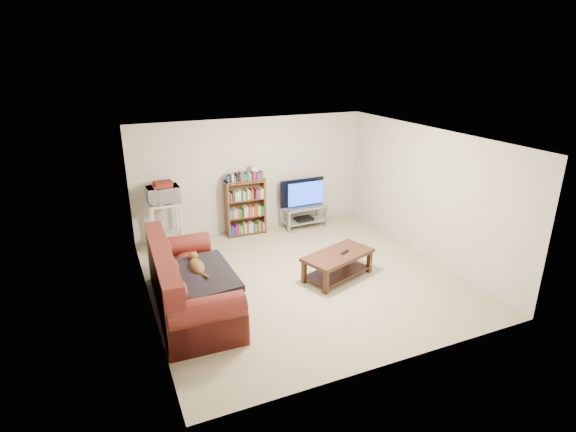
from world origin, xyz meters
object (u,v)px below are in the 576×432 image
coffee_table (338,261)px  bookshelf (245,206)px  tv_stand (304,213)px  sofa (186,288)px

coffee_table → bookshelf: (-0.81, 2.49, 0.31)m
tv_stand → bookshelf: bookshelf is taller
coffee_table → tv_stand: size_ratio=1.40×
tv_stand → bookshelf: 1.34m
sofa → tv_stand: size_ratio=2.49×
sofa → tv_stand: (3.06, 2.37, -0.03)m
sofa → bookshelf: size_ratio=2.03×
coffee_table → tv_stand: (0.49, 2.38, 0.01)m
coffee_table → bookshelf: bookshelf is taller
sofa → tv_stand: 3.87m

